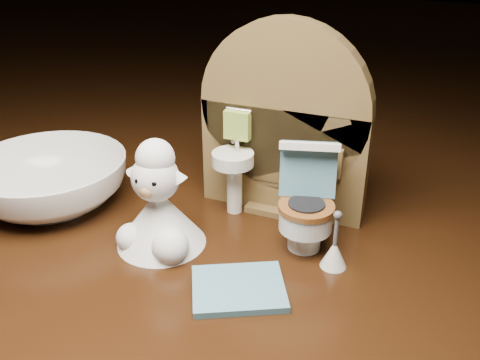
% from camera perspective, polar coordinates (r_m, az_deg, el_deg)
% --- Properties ---
extents(backdrop_panel, '(0.13, 0.05, 0.15)m').
position_cam_1_polar(backdrop_panel, '(0.40, 4.54, 5.09)').
color(backdrop_panel, brown).
rests_on(backdrop_panel, ground).
extents(toy_toilet, '(0.04, 0.05, 0.08)m').
position_cam_1_polar(toy_toilet, '(0.38, 7.06, -2.95)').
color(toy_toilet, white).
rests_on(toy_toilet, ground).
extents(bath_mat, '(0.07, 0.07, 0.00)m').
position_cam_1_polar(bath_mat, '(0.34, -0.16, -11.49)').
color(bath_mat, teal).
rests_on(bath_mat, ground).
extents(toilet_brush, '(0.02, 0.02, 0.04)m').
position_cam_1_polar(toilet_brush, '(0.37, 10.02, -7.57)').
color(toilet_brush, white).
rests_on(toilet_brush, ground).
extents(plush_lamb, '(0.06, 0.06, 0.08)m').
position_cam_1_polar(plush_lamb, '(0.38, -8.70, -3.16)').
color(plush_lamb, white).
rests_on(plush_lamb, ground).
extents(ceramic_bowl, '(0.16, 0.16, 0.04)m').
position_cam_1_polar(ceramic_bowl, '(0.46, -19.64, -0.17)').
color(ceramic_bowl, white).
rests_on(ceramic_bowl, ground).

